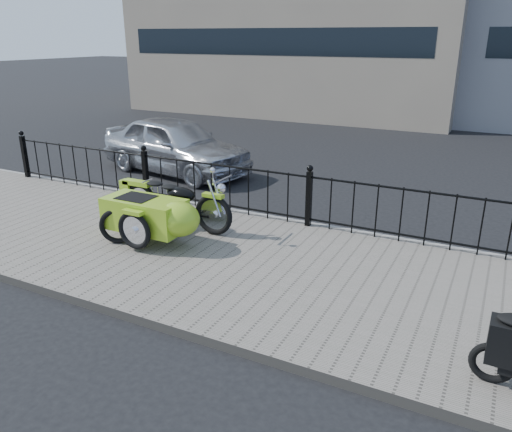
% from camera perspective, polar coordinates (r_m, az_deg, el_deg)
% --- Properties ---
extents(ground, '(120.00, 120.00, 0.00)m').
position_cam_1_polar(ground, '(7.65, 2.34, -5.02)').
color(ground, black).
rests_on(ground, ground).
extents(sidewalk, '(30.00, 3.80, 0.12)m').
position_cam_1_polar(sidewalk, '(7.22, 0.67, -6.08)').
color(sidewalk, slate).
rests_on(sidewalk, ground).
extents(curb, '(30.00, 0.10, 0.12)m').
position_cam_1_polar(curb, '(8.86, 6.26, -1.14)').
color(curb, gray).
rests_on(curb, ground).
extents(iron_fence, '(14.11, 0.11, 1.08)m').
position_cam_1_polar(iron_fence, '(8.56, 6.05, 1.86)').
color(iron_fence, black).
rests_on(iron_fence, sidewalk).
extents(motorcycle_sidecar, '(2.28, 1.48, 0.98)m').
position_cam_1_polar(motorcycle_sidecar, '(8.01, -10.97, 0.37)').
color(motorcycle_sidecar, black).
rests_on(motorcycle_sidecar, sidewalk).
extents(spare_tire, '(0.56, 0.30, 0.57)m').
position_cam_1_polar(spare_tire, '(8.12, -15.62, -1.16)').
color(spare_tire, black).
rests_on(spare_tire, sidewalk).
extents(sedan_car, '(4.28, 2.34, 1.38)m').
position_cam_1_polar(sedan_car, '(12.52, -9.23, 7.99)').
color(sedan_car, '#B9BBC0').
rests_on(sedan_car, ground).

